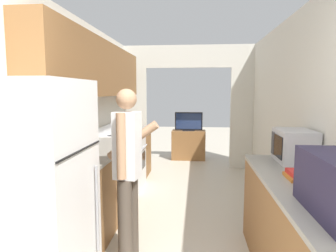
# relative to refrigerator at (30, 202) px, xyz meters

# --- Properties ---
(wall_left) EXTENTS (0.38, 7.37, 2.50)m
(wall_left) POSITION_rel_refrigerator_xyz_m (-0.32, 1.60, 0.69)
(wall_left) COLOR silver
(wall_left) RESTS_ON ground_plane
(wall_right) EXTENTS (0.06, 7.37, 2.50)m
(wall_right) POSITION_rel_refrigerator_xyz_m (2.29, 1.18, 0.42)
(wall_right) COLOR silver
(wall_right) RESTS_ON ground_plane
(wall_far_with_doorway) EXTENTS (3.03, 0.06, 2.50)m
(wall_far_with_doorway) POSITION_rel_refrigerator_xyz_m (0.95, 4.30, 0.62)
(wall_far_with_doorway) COLOR silver
(wall_far_with_doorway) RESTS_ON ground_plane
(counter_left) EXTENTS (0.62, 3.55, 0.89)m
(counter_left) POSITION_rel_refrigerator_xyz_m (-0.07, 1.97, -0.38)
(counter_left) COLOR brown
(counter_left) RESTS_ON ground_plane
(counter_right) EXTENTS (0.62, 2.06, 0.89)m
(counter_right) POSITION_rel_refrigerator_xyz_m (1.96, 0.38, -0.38)
(counter_right) COLOR brown
(counter_right) RESTS_ON ground_plane
(refrigerator) EXTENTS (0.76, 0.74, 1.66)m
(refrigerator) POSITION_rel_refrigerator_xyz_m (0.00, 0.00, 0.00)
(refrigerator) COLOR white
(refrigerator) RESTS_ON ground_plane
(range_oven) EXTENTS (0.66, 0.77, 1.03)m
(range_oven) POSITION_rel_refrigerator_xyz_m (-0.06, 2.82, -0.38)
(range_oven) COLOR white
(range_oven) RESTS_ON ground_plane
(person) EXTENTS (0.52, 0.40, 1.60)m
(person) POSITION_rel_refrigerator_xyz_m (0.51, 0.73, 0.03)
(person) COLOR #4C4238
(person) RESTS_ON ground_plane
(microwave) EXTENTS (0.33, 0.46, 0.32)m
(microwave) POSITION_rel_refrigerator_xyz_m (2.07, 1.11, 0.22)
(microwave) COLOR #B7B7BC
(microwave) RESTS_ON counter_right
(book_stack) EXTENTS (0.19, 0.28, 0.06)m
(book_stack) POSITION_rel_refrigerator_xyz_m (1.93, 0.50, 0.09)
(book_stack) COLOR #C67028
(book_stack) RESTS_ON counter_right
(tv_cabinet) EXTENTS (0.77, 0.42, 0.67)m
(tv_cabinet) POSITION_rel_refrigerator_xyz_m (0.95, 5.02, -0.49)
(tv_cabinet) COLOR brown
(tv_cabinet) RESTS_ON ground_plane
(television) EXTENTS (0.63, 0.16, 0.43)m
(television) POSITION_rel_refrigerator_xyz_m (0.95, 4.97, 0.05)
(television) COLOR black
(television) RESTS_ON tv_cabinet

